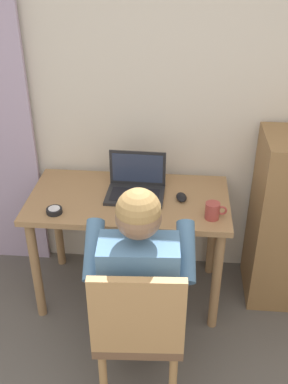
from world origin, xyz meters
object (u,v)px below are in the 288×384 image
object	(u,v)px
desk	(129,213)
coffee_mug	(213,211)
computer_mouse	(181,197)
laptop	(136,186)
desk_clock	(54,211)
person_seated	(140,271)
chair	(138,326)

from	to	relation	value
desk	coffee_mug	world-z (taller)	coffee_mug
coffee_mug	computer_mouse	bearing A→B (deg)	133.92
desk	laptop	distance (m)	0.18
laptop	desk_clock	size ratio (longest dim) A/B	3.85
person_seated	coffee_mug	xyz separation A→B (m)	(0.36, 0.40, 0.12)
laptop	coffee_mug	size ratio (longest dim) A/B	2.88
laptop	computer_mouse	world-z (taller)	laptop
desk	desk_clock	xyz separation A→B (m)	(-0.39, -0.20, 0.13)
person_seated	desk_clock	distance (m)	0.64
desk	coffee_mug	distance (m)	0.54
laptop	desk	bearing A→B (deg)	-126.58
desk_clock	chair	bearing A→B (deg)	-46.39
desk	chair	size ratio (longest dim) A/B	1.35
desk	person_seated	bearing A→B (deg)	-78.01
laptop	computer_mouse	distance (m)	0.28
desk	coffee_mug	bearing A→B (deg)	-20.19
computer_mouse	chair	bearing A→B (deg)	-112.85
coffee_mug	person_seated	bearing A→B (deg)	-132.42
desk	person_seated	size ratio (longest dim) A/B	0.99
desk_clock	desk	bearing A→B (deg)	27.46
person_seated	desk_clock	bearing A→B (deg)	144.37
desk	computer_mouse	world-z (taller)	computer_mouse
desk	person_seated	world-z (taller)	person_seated
person_seated	laptop	world-z (taller)	person_seated
desk_clock	person_seated	bearing A→B (deg)	-35.63
person_seated	chair	bearing A→B (deg)	-86.82
person_seated	laptop	distance (m)	0.64
coffee_mug	laptop	bearing A→B (deg)	152.79
desk	person_seated	xyz separation A→B (m)	(0.12, -0.57, 0.04)
desk	chair	bearing A→B (deg)	-80.10
laptop	desk_clock	bearing A→B (deg)	-149.35
person_seated	laptop	size ratio (longest dim) A/B	3.45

